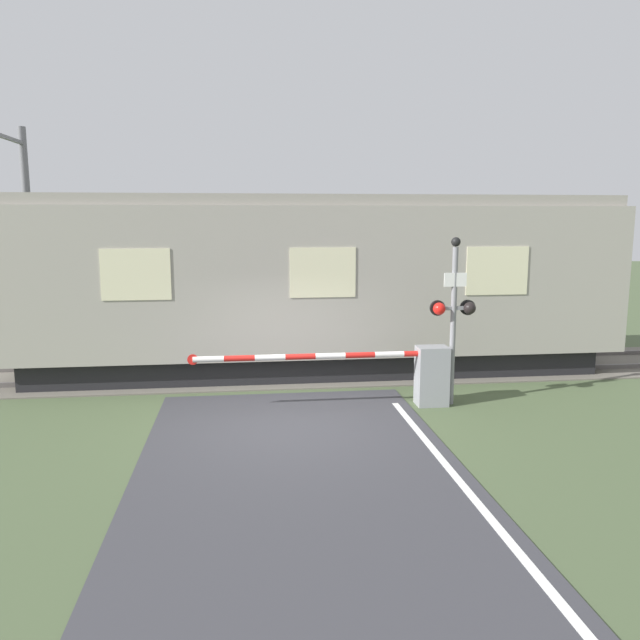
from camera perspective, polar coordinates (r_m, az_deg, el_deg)
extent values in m
plane|color=#475638|center=(11.24, -2.76, -9.57)|extent=(80.00, 80.00, 0.00)
cube|color=#666056|center=(14.96, -3.88, -4.74)|extent=(36.00, 3.20, 0.03)
cube|color=#595451|center=(14.24, -3.72, -5.19)|extent=(36.00, 0.08, 0.10)
cube|color=#595451|center=(15.64, -4.03, -3.88)|extent=(36.00, 0.08, 0.10)
cube|color=black|center=(14.96, -0.44, -3.59)|extent=(12.88, 2.43, 0.60)
cube|color=#9E998E|center=(14.66, -0.45, 3.86)|extent=(14.01, 2.86, 3.30)
cube|color=gray|center=(14.60, -0.46, 10.80)|extent=(13.73, 2.63, 0.24)
cube|color=beige|center=(14.22, 15.90, 4.35)|extent=(1.40, 0.02, 1.06)
cube|color=beige|center=(13.21, 0.27, 4.36)|extent=(1.40, 0.02, 1.06)
cube|color=beige|center=(13.28, -16.49, 4.01)|extent=(1.40, 0.02, 1.06)
cube|color=gray|center=(12.44, 10.19, -5.05)|extent=(0.60, 0.44, 1.17)
cylinder|color=gray|center=(12.33, 10.25, -3.00)|extent=(0.16, 0.16, 0.18)
cylinder|color=red|center=(12.25, 8.96, -3.05)|extent=(0.57, 0.11, 0.11)
cylinder|color=white|center=(12.11, 6.35, -3.14)|extent=(0.57, 0.11, 0.11)
cylinder|color=red|center=(11.99, 3.67, -3.22)|extent=(0.57, 0.11, 0.11)
cylinder|color=white|center=(11.90, 0.95, -3.30)|extent=(0.57, 0.11, 0.11)
cylinder|color=red|center=(11.83, -1.81, -3.37)|extent=(0.57, 0.11, 0.11)
cylinder|color=white|center=(11.80, -4.59, -3.44)|extent=(0.57, 0.11, 0.11)
cylinder|color=red|center=(11.79, -7.38, -3.50)|extent=(0.57, 0.11, 0.11)
cylinder|color=white|center=(11.81, -10.17, -3.54)|extent=(0.57, 0.11, 0.11)
cylinder|color=red|center=(11.83, -11.56, -3.57)|extent=(0.20, 0.02, 0.20)
cylinder|color=gray|center=(12.39, 12.06, -0.63)|extent=(0.11, 0.11, 3.09)
cube|color=gray|center=(12.33, 12.12, 1.07)|extent=(0.73, 0.07, 0.07)
sphere|color=red|center=(12.19, 10.85, 1.02)|extent=(0.24, 0.24, 0.24)
sphere|color=black|center=(12.38, 13.52, 1.06)|extent=(0.24, 0.24, 0.24)
cylinder|color=black|center=(12.29, 10.69, 1.09)|extent=(0.30, 0.06, 0.30)
cylinder|color=black|center=(12.49, 13.35, 1.13)|extent=(0.30, 0.06, 0.30)
cube|color=white|center=(12.23, 12.27, 3.62)|extent=(0.44, 0.02, 0.26)
sphere|color=black|center=(12.22, 12.32, 6.99)|extent=(0.18, 0.18, 0.18)
cylinder|color=slate|center=(17.68, -24.98, 6.18)|extent=(0.20, 0.20, 5.89)
cube|color=slate|center=(16.92, -26.54, 14.62)|extent=(0.10, 1.80, 0.08)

